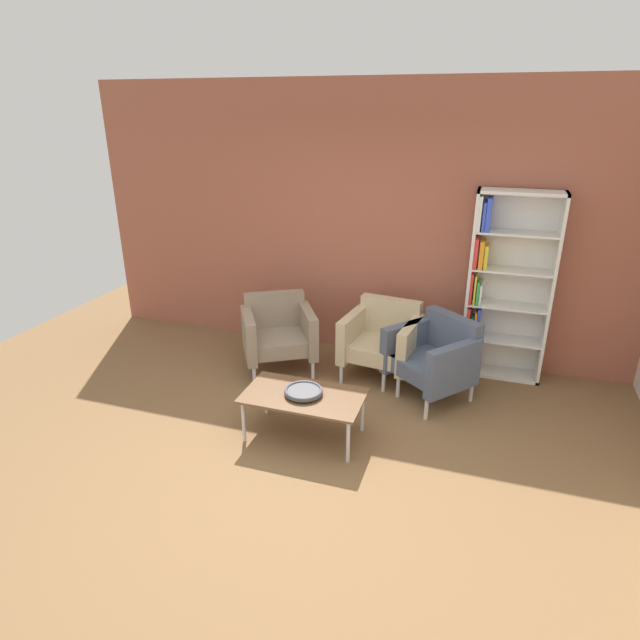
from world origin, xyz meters
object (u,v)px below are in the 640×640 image
(armchair_spare_guest, at_px, (278,332))
(coffee_table_low, at_px, (304,398))
(bookshelf_tall, at_px, (500,288))
(armchair_corner_red, at_px, (383,339))
(decorative_bowl, at_px, (304,391))
(armchair_near_window, at_px, (434,356))

(armchair_spare_guest, bearing_deg, coffee_table_low, -89.11)
(bookshelf_tall, distance_m, armchair_corner_red, 1.27)
(coffee_table_low, bearing_deg, armchair_corner_red, 73.16)
(bookshelf_tall, bearing_deg, armchair_corner_red, -157.89)
(decorative_bowl, xyz_separation_m, armchair_near_window, (0.94, 1.05, -0.02))
(bookshelf_tall, relative_size, armchair_spare_guest, 2.03)
(armchair_corner_red, bearing_deg, bookshelf_tall, 29.91)
(armchair_near_window, bearing_deg, bookshelf_tall, 90.93)
(coffee_table_low, bearing_deg, armchair_spare_guest, 121.68)
(decorative_bowl, xyz_separation_m, armchair_spare_guest, (-0.69, 1.12, -0.02))
(decorative_bowl, distance_m, armchair_near_window, 1.41)
(bookshelf_tall, height_order, armchair_near_window, bookshelf_tall)
(bookshelf_tall, xyz_separation_m, coffee_table_low, (-1.47, -1.73, -0.57))
(bookshelf_tall, bearing_deg, armchair_near_window, -127.77)
(armchair_corner_red, bearing_deg, decorative_bowl, -99.04)
(coffee_table_low, xyz_separation_m, armchair_spare_guest, (-0.69, 1.12, 0.05))
(armchair_corner_red, relative_size, armchair_near_window, 0.84)
(decorative_bowl, distance_m, armchair_corner_red, 1.35)
(decorative_bowl, xyz_separation_m, armchair_corner_red, (0.39, 1.29, -0.02))
(coffee_table_low, xyz_separation_m, decorative_bowl, (-0.00, 0.00, 0.07))
(bookshelf_tall, relative_size, armchair_corner_red, 2.38)
(decorative_bowl, distance_m, armchair_spare_guest, 1.32)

